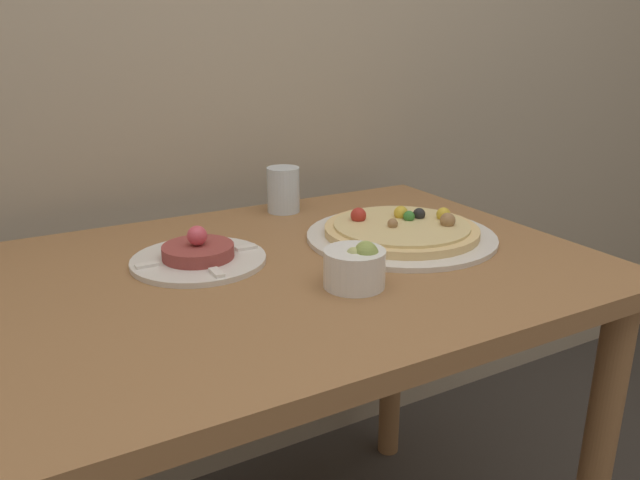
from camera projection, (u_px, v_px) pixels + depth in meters
dining_table at (297, 326)px, 1.16m from camera, size 1.06×0.78×0.79m
pizza_plate at (402, 232)px, 1.25m from camera, size 0.38×0.38×0.06m
tartare_plate at (198, 256)px, 1.12m from camera, size 0.24×0.24×0.07m
small_bowl at (356, 266)px, 1.01m from camera, size 0.10×0.10×0.08m
drinking_glass at (283, 190)px, 1.42m from camera, size 0.07×0.07×0.10m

